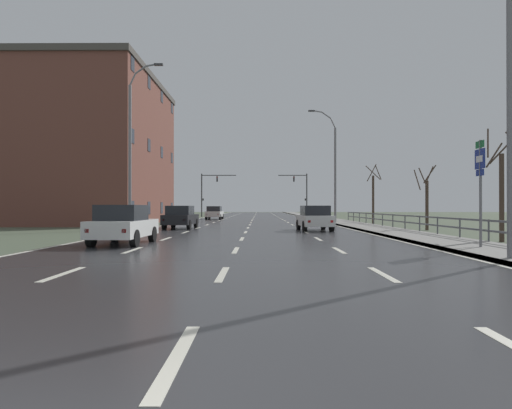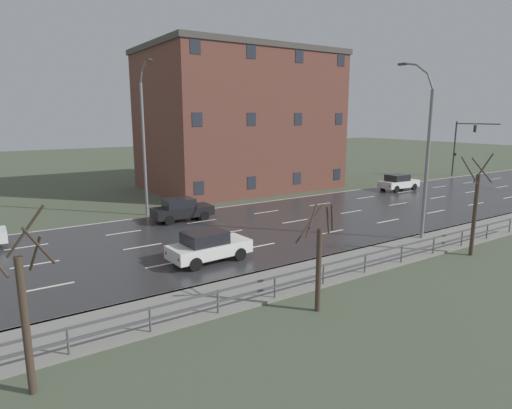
{
  "view_description": "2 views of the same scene",
  "coord_description": "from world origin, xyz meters",
  "px_view_note": "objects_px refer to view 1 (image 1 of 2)",
  "views": [
    {
      "loc": [
        0.81,
        -2.4,
        1.49
      ],
      "look_at": [
        0.32,
        60.06,
        1.82
      ],
      "focal_mm": 31.51,
      "sensor_mm": 36.0,
      "label": 1
    },
    {
      "loc": [
        22.93,
        15.99,
        7.16
      ],
      "look_at": [
        0.0,
        31.16,
        1.56
      ],
      "focal_mm": 30.67,
      "sensor_mm": 36.0,
      "label": 2
    }
  ],
  "objects_px": {
    "highway_sign": "(480,180)",
    "car_far_left": "(123,224)",
    "street_lamp_midground": "(333,168)",
    "car_far_right": "(314,218)",
    "street_lamp_foreground": "(504,54)",
    "traffic_signal_left": "(208,189)",
    "car_near_left": "(214,213)",
    "street_lamp_left_bank": "(132,148)",
    "brick_building": "(89,151)",
    "traffic_signal_right": "(302,189)",
    "car_near_right": "(181,217)"
  },
  "relations": [
    {
      "from": "traffic_signal_left",
      "to": "car_far_left",
      "type": "distance_m",
      "value": 49.9
    },
    {
      "from": "street_lamp_midground",
      "to": "car_near_right",
      "type": "height_order",
      "value": "street_lamp_midground"
    },
    {
      "from": "street_lamp_foreground",
      "to": "brick_building",
      "type": "relative_size",
      "value": 0.64
    },
    {
      "from": "street_lamp_left_bank",
      "to": "brick_building",
      "type": "bearing_deg",
      "value": 121.29
    },
    {
      "from": "traffic_signal_left",
      "to": "street_lamp_foreground",
      "type": "bearing_deg",
      "value": -75.39
    },
    {
      "from": "highway_sign",
      "to": "car_near_left",
      "type": "xyz_separation_m",
      "value": [
        -12.94,
        37.77,
        -1.62
      ]
    },
    {
      "from": "street_lamp_midground",
      "to": "car_near_left",
      "type": "bearing_deg",
      "value": 132.66
    },
    {
      "from": "car_near_left",
      "to": "brick_building",
      "type": "distance_m",
      "value": 16.84
    },
    {
      "from": "traffic_signal_right",
      "to": "car_far_left",
      "type": "height_order",
      "value": "traffic_signal_right"
    },
    {
      "from": "car_near_left",
      "to": "traffic_signal_right",
      "type": "bearing_deg",
      "value": 51.83
    },
    {
      "from": "highway_sign",
      "to": "brick_building",
      "type": "bearing_deg",
      "value": 132.02
    },
    {
      "from": "street_lamp_foreground",
      "to": "car_near_right",
      "type": "height_order",
      "value": "street_lamp_foreground"
    },
    {
      "from": "traffic_signal_left",
      "to": "car_far_right",
      "type": "xyz_separation_m",
      "value": [
        11.21,
        -39.46,
        -3.45
      ]
    },
    {
      "from": "traffic_signal_right",
      "to": "car_far_right",
      "type": "distance_m",
      "value": 39.66
    },
    {
      "from": "street_lamp_midground",
      "to": "street_lamp_left_bank",
      "type": "xyz_separation_m",
      "value": [
        -14.91,
        -11.23,
        0.34
      ]
    },
    {
      "from": "car_near_right",
      "to": "car_far_right",
      "type": "height_order",
      "value": "same"
    },
    {
      "from": "highway_sign",
      "to": "brick_building",
      "type": "relative_size",
      "value": 0.21
    },
    {
      "from": "traffic_signal_right",
      "to": "car_near_left",
      "type": "distance_m",
      "value": 18.65
    },
    {
      "from": "car_far_right",
      "to": "street_lamp_left_bank",
      "type": "bearing_deg",
      "value": 171.47
    },
    {
      "from": "street_lamp_midground",
      "to": "car_far_right",
      "type": "height_order",
      "value": "street_lamp_midground"
    },
    {
      "from": "street_lamp_left_bank",
      "to": "car_far_left",
      "type": "height_order",
      "value": "street_lamp_left_bank"
    },
    {
      "from": "car_near_right",
      "to": "brick_building",
      "type": "distance_m",
      "value": 16.37
    },
    {
      "from": "street_lamp_foreground",
      "to": "street_lamp_midground",
      "type": "bearing_deg",
      "value": 89.95
    },
    {
      "from": "traffic_signal_right",
      "to": "brick_building",
      "type": "xyz_separation_m",
      "value": [
        -22.24,
        -25.85,
        2.55
      ]
    },
    {
      "from": "traffic_signal_left",
      "to": "brick_building",
      "type": "xyz_separation_m",
      "value": [
        -8.07,
        -25.92,
        2.47
      ]
    },
    {
      "from": "street_lamp_foreground",
      "to": "traffic_signal_left",
      "type": "distance_m",
      "value": 57.09
    },
    {
      "from": "street_lamp_foreground",
      "to": "highway_sign",
      "type": "height_order",
      "value": "street_lamp_foreground"
    },
    {
      "from": "highway_sign",
      "to": "traffic_signal_left",
      "type": "bearing_deg",
      "value": 106.49
    },
    {
      "from": "street_lamp_foreground",
      "to": "traffic_signal_right",
      "type": "distance_m",
      "value": 55.18
    },
    {
      "from": "street_lamp_foreground",
      "to": "highway_sign",
      "type": "distance_m",
      "value": 4.7
    },
    {
      "from": "car_far_left",
      "to": "brick_building",
      "type": "distance_m",
      "value": 26.68
    },
    {
      "from": "highway_sign",
      "to": "car_far_left",
      "type": "xyz_separation_m",
      "value": [
        -12.96,
        2.22,
        -1.62
      ]
    },
    {
      "from": "car_near_left",
      "to": "car_far_right",
      "type": "xyz_separation_m",
      "value": [
        8.77,
        -25.3,
        0.0
      ]
    },
    {
      "from": "street_lamp_left_bank",
      "to": "traffic_signal_left",
      "type": "distance_m",
      "value": 38.4
    },
    {
      "from": "car_near_right",
      "to": "brick_building",
      "type": "xyz_separation_m",
      "value": [
        -10.5,
        11.07,
        5.92
      ]
    },
    {
      "from": "highway_sign",
      "to": "traffic_signal_left",
      "type": "xyz_separation_m",
      "value": [
        -15.37,
        51.94,
        1.83
      ]
    },
    {
      "from": "car_near_left",
      "to": "brick_building",
      "type": "relative_size",
      "value": 0.23
    },
    {
      "from": "street_lamp_left_bank",
      "to": "traffic_signal_right",
      "type": "distance_m",
      "value": 41.05
    },
    {
      "from": "street_lamp_midground",
      "to": "traffic_signal_right",
      "type": "bearing_deg",
      "value": 90.52
    },
    {
      "from": "highway_sign",
      "to": "traffic_signal_right",
      "type": "bearing_deg",
      "value": 91.33
    },
    {
      "from": "car_near_right",
      "to": "car_far_right",
      "type": "relative_size",
      "value": 0.99
    },
    {
      "from": "traffic_signal_right",
      "to": "brick_building",
      "type": "height_order",
      "value": "brick_building"
    },
    {
      "from": "highway_sign",
      "to": "traffic_signal_right",
      "type": "distance_m",
      "value": 51.92
    },
    {
      "from": "street_lamp_midground",
      "to": "car_near_left",
      "type": "distance_m",
      "value": 18.17
    },
    {
      "from": "traffic_signal_right",
      "to": "brick_building",
      "type": "bearing_deg",
      "value": -130.7
    },
    {
      "from": "street_lamp_midground",
      "to": "street_lamp_left_bank",
      "type": "distance_m",
      "value": 18.67
    },
    {
      "from": "street_lamp_left_bank",
      "to": "traffic_signal_left",
      "type": "relative_size",
      "value": 1.67
    },
    {
      "from": "traffic_signal_left",
      "to": "brick_building",
      "type": "height_order",
      "value": "brick_building"
    },
    {
      "from": "street_lamp_left_bank",
      "to": "car_far_left",
      "type": "bearing_deg",
      "value": -75.61
    },
    {
      "from": "car_far_left",
      "to": "street_lamp_foreground",
      "type": "bearing_deg",
      "value": -23.62
    }
  ]
}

